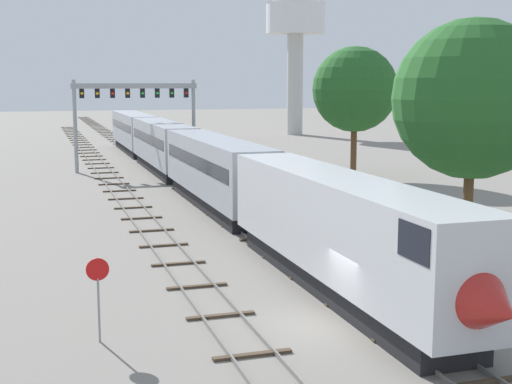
% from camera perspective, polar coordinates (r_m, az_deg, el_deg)
% --- Properties ---
extents(ground_plane, '(400.00, 400.00, 0.00)m').
position_cam_1_polar(ground_plane, '(26.00, 5.91, -10.55)').
color(ground_plane, gray).
extents(track_main, '(2.60, 200.00, 0.16)m').
position_cam_1_polar(track_main, '(83.77, -9.21, 2.85)').
color(track_main, slate).
rests_on(track_main, ground).
extents(track_near, '(2.60, 160.00, 0.16)m').
position_cam_1_polar(track_near, '(63.39, -11.52, 0.89)').
color(track_near, slate).
rests_on(track_near, ground).
extents(passenger_train, '(3.04, 83.38, 4.80)m').
position_cam_1_polar(passenger_train, '(59.26, -5.82, 2.95)').
color(passenger_train, silver).
rests_on(passenger_train, ground).
extents(signal_gantry, '(12.10, 0.49, 8.84)m').
position_cam_1_polar(signal_gantry, '(70.39, -9.65, 7.01)').
color(signal_gantry, '#999BA0').
rests_on(signal_gantry, ground).
extents(water_tower, '(9.72, 9.72, 22.47)m').
position_cam_1_polar(water_tower, '(118.63, 3.18, 13.13)').
color(water_tower, beige).
rests_on(water_tower, ground).
extents(stop_sign, '(0.76, 0.08, 2.88)m').
position_cam_1_polar(stop_sign, '(24.26, -12.55, -7.51)').
color(stop_sign, gray).
rests_on(stop_sign, ground).
extents(trackside_tree_left, '(8.83, 8.83, 12.09)m').
position_cam_1_polar(trackside_tree_left, '(41.06, 16.98, 7.13)').
color(trackside_tree_left, brown).
rests_on(trackside_tree_left, ground).
extents(trackside_tree_mid, '(7.65, 7.65, 11.79)m').
position_cam_1_polar(trackside_tree_mid, '(64.87, 7.93, 8.15)').
color(trackside_tree_mid, brown).
rests_on(trackside_tree_mid, ground).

